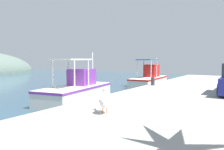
{
  "coord_description": "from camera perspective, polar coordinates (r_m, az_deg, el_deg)",
  "views": [
    {
      "loc": [
        -8.57,
        -6.2,
        2.59
      ],
      "look_at": [
        4.62,
        1.91,
        1.5
      ],
      "focal_mm": 36.88,
      "sensor_mm": 36.0,
      "label": 1
    }
  ],
  "objects": [
    {
      "name": "fishing_boat_third",
      "position": [
        22.35,
        9.25,
        -0.94
      ],
      "size": [
        5.98,
        2.2,
        2.76
      ],
      "color": "silver",
      "rests_on": "ground"
    },
    {
      "name": "fishing_boat_second",
      "position": [
        14.19,
        -8.74,
        -3.71
      ],
      "size": [
        5.91,
        2.88,
        3.03
      ],
      "color": "silver",
      "rests_on": "ground"
    },
    {
      "name": "quay_pier",
      "position": [
        8.92,
        23.27,
        -10.49
      ],
      "size": [
        36.0,
        10.0,
        0.8
      ],
      "primitive_type": "cube",
      "color": "#9E9E99",
      "rests_on": "ground"
    },
    {
      "name": "mooring_bollard_second",
      "position": [
        15.79,
        10.09,
        -1.57
      ],
      "size": [
        0.25,
        0.25,
        0.53
      ],
      "primitive_type": "cylinder",
      "color": "#333338",
      "rests_on": "quay_pier"
    },
    {
      "name": "pelican",
      "position": [
        7.58,
        -1.85,
        -6.52
      ],
      "size": [
        0.92,
        0.67,
        0.82
      ],
      "color": "tan",
      "rests_on": "quay_pier"
    }
  ]
}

